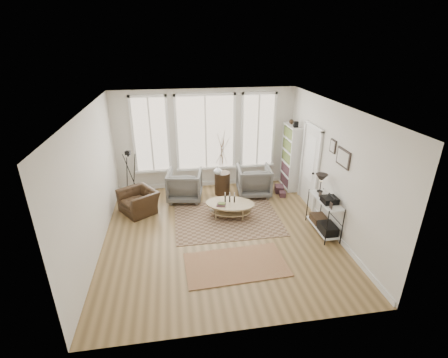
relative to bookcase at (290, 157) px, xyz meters
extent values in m
plane|color=olive|center=(-2.44, -2.23, -0.96)|extent=(5.50, 5.50, 0.00)
plane|color=white|center=(-2.44, -2.23, 1.94)|extent=(5.50, 5.50, 0.00)
cube|color=silver|center=(-2.44, 0.52, 0.49)|extent=(5.20, 0.04, 2.90)
cube|color=silver|center=(-2.44, -4.98, 0.49)|extent=(5.20, 0.04, 2.90)
cube|color=silver|center=(-5.04, -2.23, 0.49)|extent=(0.04, 5.50, 2.90)
cube|color=silver|center=(0.16, -2.23, 0.49)|extent=(0.04, 5.50, 2.90)
cube|color=white|center=(-2.44, 0.51, -0.90)|extent=(5.10, 0.04, 0.12)
cube|color=white|center=(0.15, -2.23, -0.90)|extent=(0.03, 5.40, 0.12)
cube|color=tan|center=(-2.44, 0.50, 0.69)|extent=(1.60, 0.03, 2.10)
cube|color=tan|center=(-3.99, 0.50, 0.69)|extent=(0.90, 0.03, 2.10)
cube|color=tan|center=(-0.89, 0.50, 0.69)|extent=(0.90, 0.03, 2.10)
cube|color=white|center=(-2.44, 0.48, 0.69)|extent=(1.74, 0.06, 2.24)
cube|color=white|center=(-3.99, 0.48, 0.69)|extent=(1.04, 0.06, 2.24)
cube|color=white|center=(-0.89, 0.48, 0.69)|extent=(1.04, 0.06, 2.24)
cube|color=white|center=(-2.44, 0.46, -0.39)|extent=(4.10, 0.12, 0.06)
cube|color=silver|center=(0.14, -1.08, 0.09)|extent=(0.04, 0.88, 2.10)
cube|color=white|center=(0.12, -1.08, 0.34)|extent=(0.01, 0.55, 1.20)
cube|color=white|center=(0.12, -1.57, 0.09)|extent=(0.06, 0.08, 2.18)
cube|color=white|center=(0.12, -0.59, 0.09)|extent=(0.06, 0.08, 2.18)
cube|color=white|center=(0.12, -1.08, 1.18)|extent=(0.06, 1.06, 0.08)
sphere|color=black|center=(0.09, -1.41, 0.04)|extent=(0.06, 0.06, 0.06)
cube|color=white|center=(-0.01, -0.41, -0.01)|extent=(0.30, 0.03, 1.90)
cube|color=white|center=(-0.01, 0.41, -0.01)|extent=(0.30, 0.03, 1.90)
cube|color=white|center=(0.14, 0.00, -0.01)|extent=(0.02, 0.85, 1.90)
cube|color=white|center=(-0.01, 0.00, -0.01)|extent=(0.30, 0.81, 1.90)
cube|color=maroon|center=(-0.01, 0.00, -0.01)|extent=(0.24, 0.75, 1.76)
cube|color=black|center=(-0.01, -0.20, 1.02)|extent=(0.12, 0.10, 0.16)
sphere|color=#352315|center=(-0.01, 0.15, 1.01)|extent=(0.14, 0.14, 0.14)
cube|color=white|center=(-0.06, -2.53, -0.84)|extent=(0.37, 1.07, 0.03)
cube|color=white|center=(-0.06, -2.53, -0.14)|extent=(0.37, 1.07, 0.02)
cylinder|color=black|center=(-0.24, -3.06, -0.53)|extent=(0.02, 0.02, 0.85)
cylinder|color=black|center=(0.12, -3.06, -0.53)|extent=(0.02, 0.02, 0.85)
cylinder|color=black|center=(-0.24, -2.00, -0.53)|extent=(0.02, 0.02, 0.85)
cylinder|color=black|center=(0.12, -2.00, -0.53)|extent=(0.02, 0.02, 0.85)
cylinder|color=black|center=(-0.06, -2.18, -0.08)|extent=(0.14, 0.14, 0.02)
cylinder|color=black|center=(-0.06, -2.18, 0.06)|extent=(0.02, 0.02, 0.30)
cone|color=black|center=(-0.06, -2.18, 0.26)|extent=(0.28, 0.28, 0.18)
cube|color=black|center=(-0.06, -2.68, -0.05)|extent=(0.32, 0.30, 0.13)
cube|color=black|center=(-0.06, -2.78, -0.73)|extent=(0.32, 0.45, 0.20)
cube|color=#352315|center=(-0.06, -2.31, -0.75)|extent=(0.32, 0.40, 0.16)
cube|color=black|center=(-0.16, -2.95, -0.04)|extent=(0.02, 0.10, 0.14)
cube|color=black|center=(-0.16, -2.41, -0.05)|extent=(0.02, 0.10, 0.12)
cube|color=black|center=(0.14, -2.63, 0.89)|extent=(0.03, 0.52, 0.38)
cube|color=silver|center=(0.13, -2.63, 0.89)|extent=(0.01, 0.44, 0.30)
cube|color=black|center=(0.14, -2.13, 0.99)|extent=(0.03, 0.24, 0.30)
cube|color=silver|center=(0.13, -2.13, 0.99)|extent=(0.01, 0.18, 0.24)
cube|color=brown|center=(-2.15, -1.64, -0.95)|extent=(2.59, 1.95, 0.01)
cube|color=brown|center=(-2.28, -3.41, -0.94)|extent=(2.05, 1.20, 0.01)
ellipsoid|color=tan|center=(-2.06, -1.51, -0.78)|extent=(1.18, 0.91, 0.03)
ellipsoid|color=tan|center=(-2.06, -1.51, -0.59)|extent=(1.37, 1.07, 0.04)
cylinder|color=tan|center=(-2.40, -1.70, -0.78)|extent=(0.03, 0.03, 0.35)
cylinder|color=tan|center=(-1.73, -1.70, -0.78)|extent=(0.03, 0.03, 0.35)
cylinder|color=tan|center=(-2.40, -1.31, -0.78)|extent=(0.03, 0.03, 0.35)
cylinder|color=tan|center=(-1.73, -1.31, -0.78)|extent=(0.03, 0.03, 0.35)
cylinder|color=black|center=(-2.18, -1.46, -0.48)|extent=(0.03, 0.03, 0.17)
cylinder|color=black|center=(-2.06, -1.46, -0.48)|extent=(0.03, 0.03, 0.17)
cylinder|color=black|center=(-1.95, -1.46, -0.48)|extent=(0.03, 0.03, 0.17)
cube|color=#2A482E|center=(-2.29, -1.59, -0.54)|extent=(0.21, 0.15, 0.06)
imported|color=slate|center=(-3.13, -0.35, -0.53)|extent=(1.05, 1.07, 0.85)
imported|color=slate|center=(-1.17, -0.35, -0.53)|extent=(0.98, 1.01, 0.85)
cylinder|color=#352315|center=(-2.06, -0.17, -0.63)|extent=(0.44, 0.44, 0.66)
imported|color=silver|center=(-2.20, -0.26, -0.18)|extent=(0.27, 0.27, 0.23)
imported|color=#352315|center=(-4.34, -0.88, -0.66)|extent=(1.20, 1.17, 0.59)
cylinder|color=black|center=(-4.59, -0.05, 0.32)|extent=(0.06, 0.06, 0.06)
cube|color=black|center=(-4.59, -0.05, 0.39)|extent=(0.16, 0.14, 0.10)
cylinder|color=black|center=(-4.59, -0.13, 0.39)|extent=(0.06, 0.08, 0.06)
cube|color=maroon|center=(-0.39, -0.32, -0.86)|extent=(0.29, 0.34, 0.20)
cube|color=maroon|center=(-0.39, -0.62, -0.89)|extent=(0.21, 0.24, 0.14)
camera|label=1|loc=(-3.33, -8.56, 3.20)|focal=26.00mm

